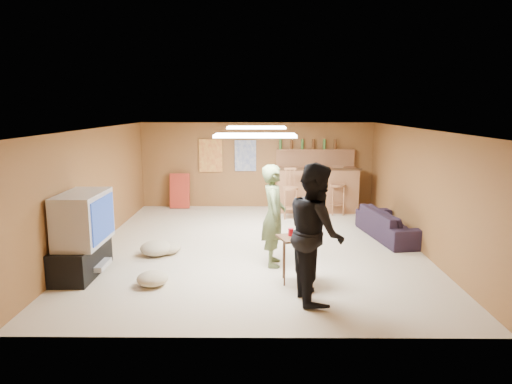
{
  "coord_description": "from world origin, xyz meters",
  "views": [
    {
      "loc": [
        0.07,
        -8.3,
        2.58
      ],
      "look_at": [
        0.0,
        0.2,
        1.0
      ],
      "focal_mm": 32.0,
      "sensor_mm": 36.0,
      "label": 1
    }
  ],
  "objects_px": {
    "sofa": "(391,224)",
    "tray_table": "(297,259)",
    "bar_counter": "(317,190)",
    "tv_body": "(83,218)",
    "person_black": "(316,232)",
    "person_olive": "(274,215)"
  },
  "relations": [
    {
      "from": "sofa",
      "to": "tray_table",
      "type": "xyz_separation_m",
      "value": [
        -2.07,
        -2.39,
        0.07
      ]
    },
    {
      "from": "person_olive",
      "to": "person_black",
      "type": "distance_m",
      "value": 1.47
    },
    {
      "from": "tv_body",
      "to": "tray_table",
      "type": "bearing_deg",
      "value": -5.38
    },
    {
      "from": "tv_body",
      "to": "sofa",
      "type": "height_order",
      "value": "tv_body"
    },
    {
      "from": "bar_counter",
      "to": "person_olive",
      "type": "distance_m",
      "value": 4.17
    },
    {
      "from": "bar_counter",
      "to": "person_black",
      "type": "height_order",
      "value": "person_black"
    },
    {
      "from": "bar_counter",
      "to": "tray_table",
      "type": "xyz_separation_m",
      "value": [
        -0.87,
        -4.76,
        -0.2
      ]
    },
    {
      "from": "bar_counter",
      "to": "sofa",
      "type": "relative_size",
      "value": 1.03
    },
    {
      "from": "bar_counter",
      "to": "person_olive",
      "type": "relative_size",
      "value": 1.19
    },
    {
      "from": "bar_counter",
      "to": "sofa",
      "type": "bearing_deg",
      "value": -63.16
    },
    {
      "from": "bar_counter",
      "to": "person_black",
      "type": "bearing_deg",
      "value": -97.26
    },
    {
      "from": "bar_counter",
      "to": "person_olive",
      "type": "bearing_deg",
      "value": -106.78
    },
    {
      "from": "tv_body",
      "to": "tray_table",
      "type": "xyz_separation_m",
      "value": [
        3.28,
        -0.31,
        -0.55
      ]
    },
    {
      "from": "tv_body",
      "to": "person_black",
      "type": "xyz_separation_m",
      "value": [
        3.47,
        -0.9,
        0.04
      ]
    },
    {
      "from": "tv_body",
      "to": "tray_table",
      "type": "distance_m",
      "value": 3.34
    },
    {
      "from": "person_black",
      "to": "tray_table",
      "type": "height_order",
      "value": "person_black"
    },
    {
      "from": "person_olive",
      "to": "sofa",
      "type": "height_order",
      "value": "person_olive"
    },
    {
      "from": "person_olive",
      "to": "sofa",
      "type": "distance_m",
      "value": 2.95
    },
    {
      "from": "person_olive",
      "to": "person_black",
      "type": "xyz_separation_m",
      "value": [
        0.52,
        -1.37,
        0.1
      ]
    },
    {
      "from": "sofa",
      "to": "person_black",
      "type": "bearing_deg",
      "value": 138.71
    },
    {
      "from": "tv_body",
      "to": "person_olive",
      "type": "relative_size",
      "value": 0.65
    },
    {
      "from": "tv_body",
      "to": "sofa",
      "type": "relative_size",
      "value": 0.57
    }
  ]
}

